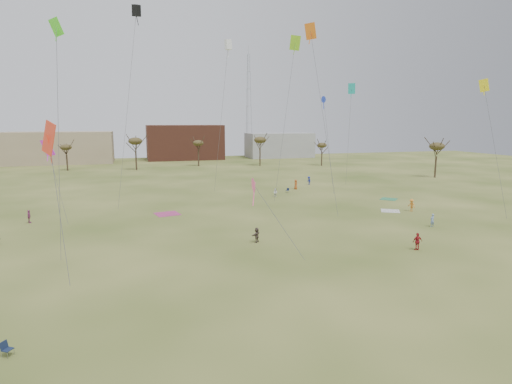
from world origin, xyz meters
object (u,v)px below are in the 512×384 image
object	(u,v)px
spectator_fore_a	(417,241)
camp_chair_left	(7,352)
camp_chair_right	(287,191)
radio_tower	(249,106)

from	to	relation	value
spectator_fore_a	camp_chair_left	xyz separation A→B (m)	(-34.85, -10.52, -0.65)
camp_chair_right	radio_tower	size ratio (longest dim) A/B	0.02
camp_chair_left	radio_tower	xyz separation A→B (m)	(49.88, 131.36, 18.95)
spectator_fore_a	radio_tower	xyz separation A→B (m)	(15.03, 120.83, 18.30)
spectator_fore_a	camp_chair_right	size ratio (longest dim) A/B	2.09
spectator_fore_a	radio_tower	world-z (taller)	radio_tower
spectator_fore_a	camp_chair_right	distance (m)	37.24
radio_tower	camp_chair_left	bearing A→B (deg)	-110.79
radio_tower	spectator_fore_a	bearing A→B (deg)	-97.09
camp_chair_right	radio_tower	xyz separation A→B (m)	(15.32, 83.60, 18.95)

